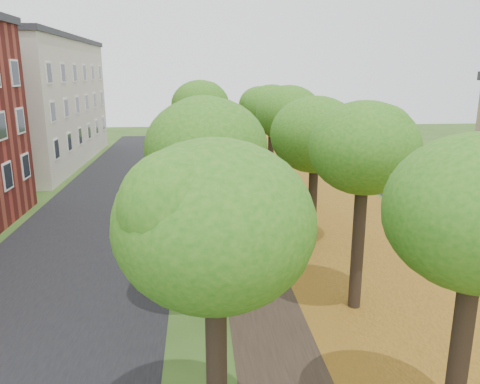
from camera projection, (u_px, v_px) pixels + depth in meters
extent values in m
cube|color=black|center=(98.00, 228.00, 23.32)|extent=(8.00, 70.00, 0.01)
cube|color=black|center=(247.00, 224.00, 23.99)|extent=(3.20, 70.00, 0.01)
cube|color=#A2661D|center=(342.00, 221.00, 24.43)|extent=(7.50, 70.00, 0.01)
cylinder|color=black|center=(217.00, 378.00, 8.85)|extent=(0.40, 0.40, 3.87)
ellipsoid|color=#266A16|center=(215.00, 223.00, 8.08)|extent=(3.51, 3.51, 2.99)
cylinder|color=black|center=(208.00, 257.00, 14.63)|extent=(0.40, 0.40, 3.87)
ellipsoid|color=#266A16|center=(207.00, 160.00, 13.87)|extent=(3.51, 3.51, 2.99)
cylinder|color=black|center=(205.00, 205.00, 20.42)|extent=(0.40, 0.40, 3.87)
ellipsoid|color=#266A16|center=(203.00, 134.00, 19.65)|extent=(3.51, 3.51, 2.99)
cylinder|color=black|center=(203.00, 175.00, 26.21)|extent=(0.40, 0.40, 3.87)
ellipsoid|color=#266A16|center=(202.00, 120.00, 25.44)|extent=(3.51, 3.51, 2.99)
cylinder|color=black|center=(201.00, 157.00, 31.99)|extent=(0.40, 0.40, 3.87)
ellipsoid|color=#266A16|center=(200.00, 111.00, 31.23)|extent=(3.51, 3.51, 2.99)
cylinder|color=black|center=(201.00, 144.00, 37.78)|extent=(0.40, 0.40, 3.87)
ellipsoid|color=#266A16|center=(200.00, 105.00, 37.01)|extent=(3.51, 3.51, 2.99)
cylinder|color=black|center=(458.00, 364.00, 9.27)|extent=(0.40, 0.40, 3.87)
ellipsoid|color=#266A16|center=(478.00, 216.00, 8.51)|extent=(3.51, 3.51, 2.99)
cylinder|color=black|center=(357.00, 252.00, 15.06)|extent=(0.40, 0.40, 3.87)
ellipsoid|color=#266A16|center=(364.00, 157.00, 14.29)|extent=(3.51, 3.51, 2.99)
cylinder|color=black|center=(312.00, 202.00, 20.85)|extent=(0.40, 0.40, 3.87)
ellipsoid|color=#266A16|center=(315.00, 133.00, 20.08)|extent=(3.51, 3.51, 2.99)
cylinder|color=black|center=(287.00, 174.00, 26.63)|extent=(0.40, 0.40, 3.87)
ellipsoid|color=#266A16|center=(288.00, 119.00, 25.87)|extent=(3.51, 3.51, 2.99)
cylinder|color=black|center=(271.00, 156.00, 32.42)|extent=(0.40, 0.40, 3.87)
ellipsoid|color=#266A16|center=(271.00, 111.00, 31.65)|extent=(3.51, 3.51, 2.99)
cylinder|color=black|center=(259.00, 143.00, 38.21)|extent=(0.40, 0.40, 3.87)
ellipsoid|color=#266A16|center=(260.00, 105.00, 37.44)|extent=(3.51, 3.51, 2.99)
cube|color=beige|center=(20.00, 104.00, 38.59)|extent=(10.00, 20.00, 10.00)
cube|color=#2D2D33|center=(12.00, 38.00, 37.30)|extent=(10.30, 20.30, 0.40)
imported|color=maroon|center=(465.00, 212.00, 23.70)|extent=(4.14, 2.55, 1.29)
imported|color=#2F2F34|center=(434.00, 196.00, 26.77)|extent=(4.45, 1.92, 1.27)
imported|color=silver|center=(430.00, 184.00, 29.59)|extent=(4.91, 2.32, 1.36)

